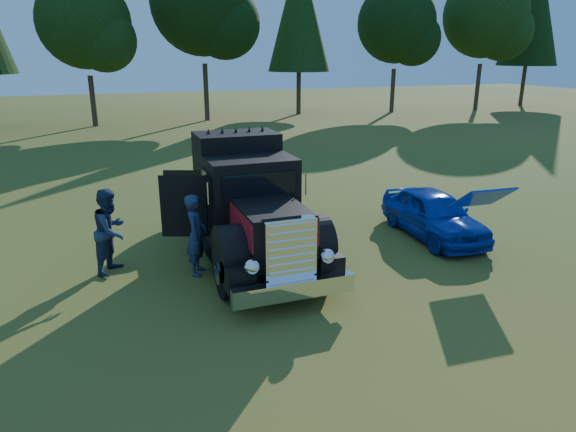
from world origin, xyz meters
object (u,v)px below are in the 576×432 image
(diamond_t_truck, at_px, (247,207))
(hotrod_coupe, at_px, (434,214))
(spectator_far, at_px, (111,231))
(spectator_near, at_px, (196,235))

(diamond_t_truck, height_order, hotrod_coupe, diamond_t_truck)
(diamond_t_truck, distance_m, spectator_far, 3.23)
(spectator_near, height_order, spectator_far, spectator_far)
(hotrod_coupe, bearing_deg, spectator_near, -177.69)
(diamond_t_truck, distance_m, hotrod_coupe, 5.31)
(spectator_far, bearing_deg, spectator_near, -81.78)
(hotrod_coupe, relative_size, spectator_near, 2.18)
(diamond_t_truck, height_order, spectator_far, diamond_t_truck)
(hotrod_coupe, bearing_deg, diamond_t_truck, 175.58)
(spectator_near, distance_m, spectator_far, 2.00)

